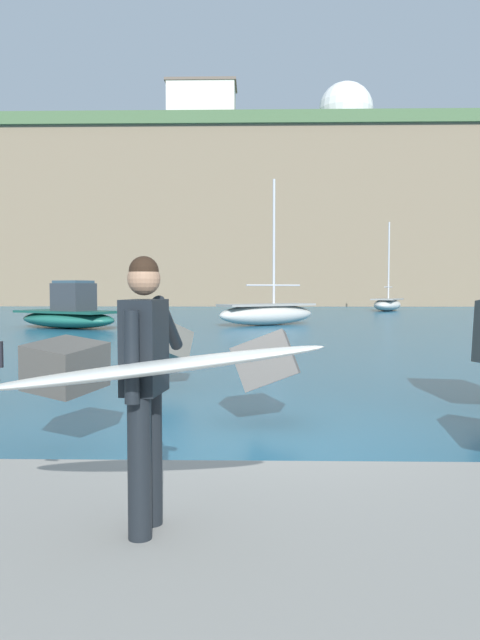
# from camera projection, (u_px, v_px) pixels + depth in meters

# --- Properties ---
(ground_plane) EXTENTS (400.00, 400.00, 0.00)m
(ground_plane) POSITION_uv_depth(u_px,v_px,m) (282.00, 438.00, 7.34)
(ground_plane) COLOR #235B7A
(walkway_path) EXTENTS (48.00, 4.40, 0.24)m
(walkway_path) POSITION_uv_depth(u_px,v_px,m) (316.00, 597.00, 3.34)
(walkway_path) COLOR gray
(walkway_path) RESTS_ON ground
(breakwater_jetty) EXTENTS (30.44, 6.61, 2.57)m
(breakwater_jetty) POSITION_uv_depth(u_px,v_px,m) (309.00, 345.00, 8.23)
(breakwater_jetty) COLOR gray
(breakwater_jetty) RESTS_ON ground
(surfer_with_board) EXTENTS (2.12, 1.28, 1.78)m
(surfer_with_board) POSITION_uv_depth(u_px,v_px,m) (145.00, 374.00, 3.77)
(surfer_with_board) COLOR black
(surfer_with_board) RESTS_ON walkway_path
(boat_near_left) EXTENTS (5.63, 4.45, 2.12)m
(boat_near_left) POSITION_uv_depth(u_px,v_px,m) (69.00, 314.00, 27.13)
(boat_near_left) COLOR #1E6656
(boat_near_left) RESTS_ON ground
(boat_near_right) EXTENTS (3.43, 4.48, 6.85)m
(boat_near_right) POSITION_uv_depth(u_px,v_px,m) (387.00, 304.00, 46.83)
(boat_near_right) COLOR beige
(boat_near_right) RESTS_ON ground
(boat_mid_left) EXTENTS (5.27, 4.26, 7.01)m
(boat_mid_left) POSITION_uv_depth(u_px,v_px,m) (267.00, 313.00, 29.25)
(boat_mid_left) COLOR beige
(boat_mid_left) RESTS_ON ground
(headland_bluff) EXTENTS (86.76, 38.41, 18.43)m
(headland_bluff) POSITION_uv_depth(u_px,v_px,m) (165.00, 229.00, 76.64)
(headland_bluff) COLOR #847056
(headland_bluff) RESTS_ON ground
(radar_dome) EXTENTS (6.68, 6.68, 8.82)m
(radar_dome) POSITION_uv_depth(u_px,v_px,m) (346.00, 114.00, 75.49)
(radar_dome) COLOR silver
(radar_dome) RESTS_ON headland_bluff
(station_building_west) EXTENTS (7.89, 4.93, 6.35)m
(station_building_west) POSITION_uv_depth(u_px,v_px,m) (202.00, 112.00, 68.82)
(station_building_west) COLOR silver
(station_building_west) RESTS_ON headland_bluff
(station_building_central) EXTENTS (6.77, 7.29, 4.09)m
(station_building_central) POSITION_uv_depth(u_px,v_px,m) (52.00, 151.00, 83.44)
(station_building_central) COLOR silver
(station_building_central) RESTS_ON headland_bluff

